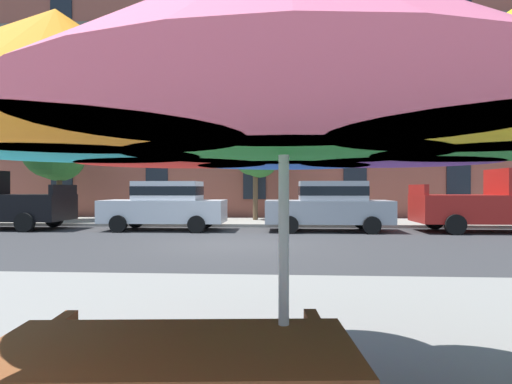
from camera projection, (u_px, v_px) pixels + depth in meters
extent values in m
plane|color=#38383A|center=(233.00, 245.00, 11.43)|extent=(120.00, 120.00, 0.00)
cube|color=#9E998E|center=(251.00, 222.00, 18.22)|extent=(56.00, 3.60, 0.12)
cube|color=#934C3D|center=(261.00, 59.00, 26.31)|extent=(43.34, 12.00, 19.20)
cube|color=#6B6056|center=(254.00, 154.00, 20.34)|extent=(42.48, 0.08, 0.36)
cube|color=#6B6056|center=(254.00, 88.00, 20.31)|extent=(42.48, 0.08, 0.36)
cube|color=#6B6056|center=(254.00, 21.00, 20.28)|extent=(42.48, 0.08, 0.36)
cube|color=black|center=(61.00, 18.00, 20.88)|extent=(1.10, 0.06, 18.00)
cube|color=black|center=(156.00, 15.00, 20.58)|extent=(1.10, 0.06, 18.00)
cube|color=black|center=(254.00, 13.00, 20.29)|extent=(1.10, 0.06, 18.00)
cube|color=black|center=(355.00, 10.00, 20.00)|extent=(1.10, 0.06, 18.00)
cube|color=black|center=(459.00, 8.00, 19.70)|extent=(1.10, 0.06, 18.00)
cube|color=black|center=(63.00, 190.00, 15.52)|extent=(0.16, 1.75, 0.36)
cylinder|color=black|center=(54.00, 218.00, 16.53)|extent=(0.68, 0.22, 0.68)
cylinder|color=black|center=(25.00, 222.00, 14.64)|extent=(0.68, 0.22, 0.68)
cube|color=silver|center=(164.00, 211.00, 15.30)|extent=(4.40, 1.76, 0.80)
cube|color=silver|center=(168.00, 191.00, 15.28)|extent=(2.30, 1.55, 0.68)
cube|color=black|center=(168.00, 191.00, 15.28)|extent=(2.32, 1.57, 0.32)
cylinder|color=black|center=(118.00, 224.00, 14.51)|extent=(0.60, 0.22, 0.60)
cylinder|color=black|center=(136.00, 220.00, 16.26)|extent=(0.60, 0.22, 0.60)
cylinder|color=black|center=(196.00, 224.00, 14.34)|extent=(0.60, 0.22, 0.60)
cylinder|color=black|center=(206.00, 220.00, 16.10)|extent=(0.60, 0.22, 0.60)
cube|color=#A8AAB2|center=(328.00, 212.00, 14.94)|extent=(4.40, 1.76, 0.80)
cube|color=#A8AAB2|center=(332.00, 191.00, 14.92)|extent=(2.30, 1.55, 0.68)
cube|color=black|center=(332.00, 191.00, 14.92)|extent=(2.32, 1.57, 0.32)
cylinder|color=black|center=(290.00, 225.00, 14.15)|extent=(0.60, 0.22, 0.60)
cylinder|color=black|center=(289.00, 221.00, 15.90)|extent=(0.60, 0.22, 0.60)
cylinder|color=black|center=(372.00, 225.00, 13.98)|extent=(0.60, 0.22, 0.60)
cylinder|color=black|center=(362.00, 221.00, 15.74)|extent=(0.60, 0.22, 0.60)
cube|color=#B21E19|center=(491.00, 209.00, 14.60)|extent=(5.10, 1.90, 0.96)
cube|color=#B21E19|center=(418.00, 190.00, 14.74)|extent=(0.16, 1.75, 0.36)
cylinder|color=black|center=(455.00, 225.00, 13.75)|extent=(0.68, 0.22, 0.68)
cylinder|color=black|center=(434.00, 220.00, 15.65)|extent=(0.68, 0.22, 0.68)
cylinder|color=#4C3823|center=(59.00, 196.00, 18.51)|extent=(0.23, 0.23, 2.34)
sphere|color=#2D702D|center=(52.00, 150.00, 18.29)|extent=(2.50, 2.50, 2.50)
sphere|color=#2D702D|center=(66.00, 149.00, 18.74)|extent=(2.00, 2.00, 2.00)
sphere|color=#2D702D|center=(59.00, 155.00, 18.59)|extent=(2.28, 2.28, 2.28)
sphere|color=#2D702D|center=(65.00, 150.00, 18.52)|extent=(1.72, 1.72, 1.72)
cylinder|color=brown|center=(255.00, 197.00, 18.73)|extent=(0.23, 0.23, 2.24)
sphere|color=#2D702D|center=(260.00, 159.00, 18.63)|extent=(1.62, 1.62, 1.62)
sphere|color=#2D702D|center=(253.00, 156.00, 18.93)|extent=(1.74, 1.74, 1.74)
sphere|color=#2D702D|center=(257.00, 151.00, 18.58)|extent=(1.67, 1.67, 1.67)
sphere|color=#2D702D|center=(250.00, 155.00, 18.99)|extent=(1.49, 1.49, 1.49)
cylinder|color=silver|center=(284.00, 266.00, 2.36)|extent=(0.06, 0.06, 2.20)
cone|color=green|center=(506.00, 110.00, 2.28)|extent=(1.43, 1.43, 0.48)
cone|color=#662D9E|center=(397.00, 131.00, 3.15)|extent=(1.43, 1.43, 0.48)
cone|color=blue|center=(283.00, 138.00, 3.55)|extent=(1.43, 1.43, 0.48)
cone|color=red|center=(173.00, 133.00, 3.25)|extent=(1.43, 1.43, 0.48)
cone|color=#199EB2|center=(75.00, 114.00, 2.42)|extent=(1.43, 1.43, 0.48)
cone|color=orange|center=(55.00, 73.00, 1.55)|extent=(1.43, 1.43, 0.48)
cone|color=#E5668C|center=(286.00, 33.00, 1.15)|extent=(1.43, 1.43, 0.48)
cone|color=green|center=(284.00, 105.00, 2.35)|extent=(1.79, 1.79, 0.56)
cube|color=brown|center=(172.00, 351.00, 2.06)|extent=(1.86, 0.94, 0.06)
cube|color=brown|center=(190.00, 360.00, 2.68)|extent=(1.82, 0.42, 0.05)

